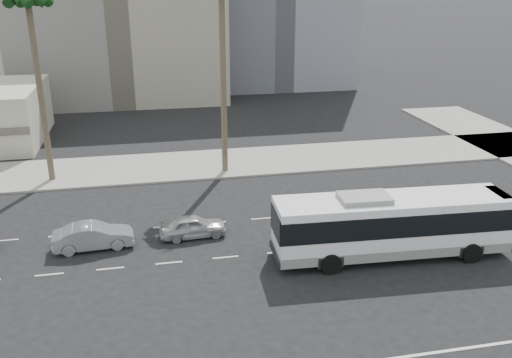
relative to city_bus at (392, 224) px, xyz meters
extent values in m
plane|color=black|center=(-2.68, 1.52, -1.89)|extent=(700.00, 700.00, 0.00)
cube|color=gray|center=(-2.68, 17.02, -1.81)|extent=(120.00, 7.00, 0.15)
cube|color=gray|center=(-14.68, 46.52, 7.11)|extent=(24.00, 18.00, 18.00)
cube|color=white|center=(0.00, 0.00, 0.04)|extent=(12.56, 3.34, 2.79)
cube|color=black|center=(0.00, 0.00, 0.42)|extent=(12.62, 3.41, 1.18)
cube|color=gray|center=(0.00, 0.00, -1.19)|extent=(12.58, 3.38, 0.54)
cube|color=gray|center=(-1.61, 0.00, 1.54)|extent=(2.66, 1.84, 0.32)
cube|color=#262628|center=(5.90, 0.00, 1.28)|extent=(0.74, 1.96, 0.32)
cylinder|color=black|center=(3.97, -1.37, -1.35)|extent=(1.07, 0.32, 1.07)
cylinder|color=black|center=(3.97, 1.37, -1.35)|extent=(1.07, 0.32, 1.07)
cylinder|color=black|center=(-3.65, -1.37, -1.35)|extent=(1.07, 0.32, 1.07)
cylinder|color=black|center=(-3.65, 1.37, -1.35)|extent=(1.07, 0.32, 1.07)
imported|color=#AAAAAE|center=(-10.14, 4.42, -1.24)|extent=(1.74, 3.89, 1.30)
imported|color=gray|center=(-15.64, 4.08, -1.17)|extent=(1.82, 4.43, 1.43)
cylinder|color=brown|center=(-6.67, 15.05, 5.02)|extent=(0.38, 0.38, 13.82)
cylinder|color=brown|center=(-19.44, 15.66, 4.51)|extent=(0.40, 0.40, 12.80)
camera|label=1|loc=(-12.27, -24.18, 12.24)|focal=38.26mm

